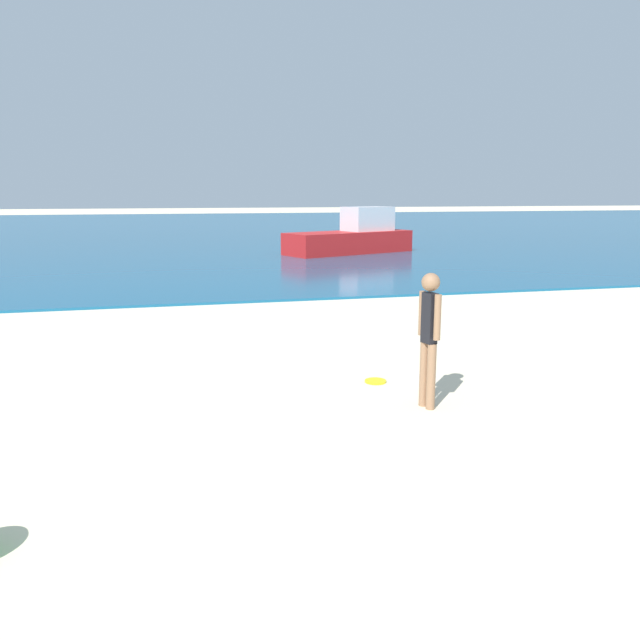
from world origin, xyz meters
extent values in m
cube|color=#14567F|center=(0.00, 42.21, 0.03)|extent=(160.00, 60.00, 0.06)
cylinder|color=#936B4C|center=(1.33, 4.78, 0.39)|extent=(0.10, 0.10, 0.78)
cylinder|color=#936B4C|center=(1.36, 4.65, 0.39)|extent=(0.10, 0.10, 0.78)
cube|color=black|center=(1.35, 4.71, 1.07)|extent=(0.15, 0.20, 0.58)
sphere|color=#936B4C|center=(1.35, 4.71, 1.48)|extent=(0.21, 0.21, 0.21)
cylinder|color=#936B4C|center=(1.31, 4.85, 1.10)|extent=(0.08, 0.08, 0.52)
cylinder|color=#936B4C|center=(1.38, 4.57, 1.10)|extent=(0.08, 0.08, 0.52)
cylinder|color=yellow|center=(1.08, 5.80, 0.01)|extent=(0.28, 0.28, 0.03)
cube|color=red|center=(5.59, 22.59, 0.49)|extent=(5.62, 3.61, 0.86)
cube|color=silver|center=(6.49, 22.95, 1.40)|extent=(2.24, 1.84, 0.97)
camera|label=1|loc=(-1.52, -1.82, 2.47)|focal=35.36mm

